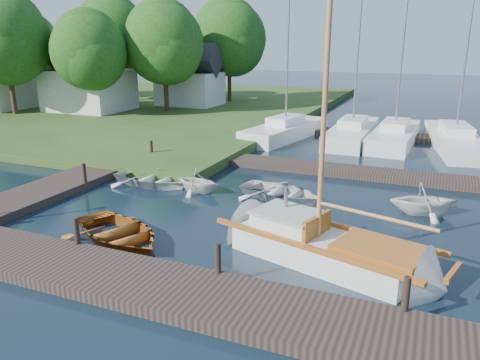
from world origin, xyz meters
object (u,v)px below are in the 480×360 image
at_px(marina_boat_1, 352,131).
at_px(tree_1, 6,39).
at_px(mooring_post_3, 406,294).
at_px(tender_a, 152,176).
at_px(tender_b, 197,179).
at_px(tree_3, 164,43).
at_px(mooring_post_1, 77,231).
at_px(house_a, 88,79).
at_px(marina_boat_2, 395,134).
at_px(house_c, 190,81).
at_px(mooring_post_2, 218,258).
at_px(tree_4, 112,36).
at_px(tree_5, 30,46).
at_px(marina_boat_0, 286,129).
at_px(mooring_post_4, 84,173).
at_px(tree_7, 229,38).
at_px(mooring_post_5, 151,148).
at_px(tender_d, 424,197).
at_px(dinghy, 118,229).
at_px(tender_c, 281,190).
at_px(marina_boat_3, 455,138).
at_px(tree_2, 89,50).

bearing_deg(marina_boat_1, tree_1, 94.98).
distance_m(mooring_post_3, tender_a, 12.63).
distance_m(tender_b, tree_3, 20.81).
distance_m(mooring_post_1, house_a, 27.11).
distance_m(marina_boat_2, house_c, 19.65).
distance_m(mooring_post_1, mooring_post_2, 4.50).
bearing_deg(tree_3, tree_1, -149.04).
height_order(marina_boat_2, tree_4, marina_boat_2).
bearing_deg(tree_5, tree_1, -53.13).
bearing_deg(marina_boat_1, mooring_post_3, -167.30).
xyz_separation_m(marina_boat_0, house_c, (-11.48, 8.54, 2.01)).
xyz_separation_m(mooring_post_4, house_c, (-7.00, 22.00, 1.88)).
distance_m(tender_a, tree_4, 27.41).
height_order(tree_3, tree_7, tree_7).
relative_size(house_a, tree_1, 0.68).
bearing_deg(tree_1, mooring_post_5, -22.53).
distance_m(mooring_post_4, tender_d, 13.31).
bearing_deg(marina_boat_0, tender_a, -179.27).
xyz_separation_m(mooring_post_4, marina_boat_0, (4.48, 13.46, -0.13)).
relative_size(mooring_post_1, tender_d, 0.34).
relative_size(dinghy, tree_5, 0.47).
xyz_separation_m(tender_c, tree_7, (-12.89, 24.06, 5.85)).
bearing_deg(mooring_post_3, tender_a, 148.43).
distance_m(mooring_post_1, tender_a, 6.84).
distance_m(mooring_post_4, mooring_post_5, 5.00).
xyz_separation_m(mooring_post_3, marina_boat_0, (-8.52, 18.46, -0.13)).
relative_size(tender_c, tree_1, 0.38).
bearing_deg(mooring_post_3, tree_3, 130.95).
height_order(mooring_post_2, tree_4, tree_4).
height_order(tender_c, tree_3, tree_3).
height_order(tender_a, tender_c, tender_a).
height_order(tender_b, tender_c, tender_b).
bearing_deg(tree_1, house_c, 44.86).
relative_size(mooring_post_3, marina_boat_3, 0.07).
bearing_deg(tender_b, mooring_post_4, 116.10).
bearing_deg(dinghy, tree_3, 52.59).
bearing_deg(tender_c, marina_boat_2, 0.25).
bearing_deg(tree_5, tender_d, -26.13).
bearing_deg(house_a, marina_boat_0, -8.29).
height_order(house_a, tree_7, tree_7).
bearing_deg(house_a, mooring_post_5, -40.24).
distance_m(tender_c, tree_7, 27.92).
bearing_deg(marina_boat_1, house_a, 85.47).
xyz_separation_m(mooring_post_2, tender_c, (-0.61, 6.99, -0.34)).
bearing_deg(house_a, tree_7, 51.47).
distance_m(tree_1, tree_2, 6.38).
distance_m(tender_b, house_a, 22.83).
xyz_separation_m(tender_b, tree_7, (-9.48, 24.54, 5.66)).
relative_size(house_a, tree_4, 0.65).
bearing_deg(house_c, tender_a, -65.61).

